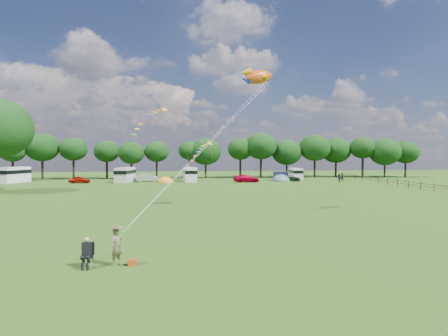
{
  "coord_description": "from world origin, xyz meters",
  "views": [
    {
      "loc": [
        -4.49,
        -28.4,
        5.34
      ],
      "look_at": [
        0.0,
        8.0,
        4.0
      ],
      "focal_mm": 30.0,
      "sensor_mm": 36.0,
      "label": 1
    }
  ],
  "objects": [
    {
      "name": "campervan_d",
      "position": [
        20.42,
        48.67,
        1.28
      ],
      "size": [
        2.4,
        4.98,
        2.38
      ],
      "rotation": [
        0.0,
        0.0,
        1.5
      ],
      "color": "silver",
      "rests_on": "ground"
    },
    {
      "name": "tree_line",
      "position": [
        5.3,
        54.99,
        6.35
      ],
      "size": [
        102.98,
        10.98,
        10.27
      ],
      "color": "black",
      "rests_on": "ground"
    },
    {
      "name": "campervan_b",
      "position": [
        -14.57,
        44.93,
        1.51
      ],
      "size": [
        3.49,
        6.09,
        2.81
      ],
      "rotation": [
        0.0,
        0.0,
        1.38
      ],
      "color": "silver",
      "rests_on": "ground"
    },
    {
      "name": "tent_orange",
      "position": [
        -6.83,
        42.79,
        0.02
      ],
      "size": [
        2.95,
        3.24,
        2.31
      ],
      "color": "orange",
      "rests_on": "ground"
    },
    {
      "name": "walker_a",
      "position": [
        28.01,
        42.77,
        0.8
      ],
      "size": [
        0.88,
        0.67,
        1.6
      ],
      "primitive_type": "imported",
      "rotation": [
        0.0,
        0.0,
        3.41
      ],
      "color": "black",
      "rests_on": "ground"
    },
    {
      "name": "car_b",
      "position": [
        -10.51,
        46.22,
        0.75
      ],
      "size": [
        4.46,
        2.23,
        1.51
      ],
      "primitive_type": "imported",
      "rotation": [
        0.0,
        0.0,
        1.72
      ],
      "color": "#95999E",
      "rests_on": "ground"
    },
    {
      "name": "streamer_kite_b",
      "position": [
        -7.75,
        20.32,
        10.19
      ],
      "size": [
        4.32,
        4.62,
        3.81
      ],
      "rotation": [
        0.0,
        0.0,
        0.48
      ],
      "color": "#F7C500",
      "rests_on": "ground"
    },
    {
      "name": "fence",
      "position": [
        32.0,
        34.5,
        0.7
      ],
      "size": [
        0.12,
        33.12,
        1.2
      ],
      "color": "#472D19",
      "rests_on": "ground"
    },
    {
      "name": "car_c",
      "position": [
        8.51,
        41.98,
        0.72
      ],
      "size": [
        4.94,
        2.37,
        1.44
      ],
      "primitive_type": "imported",
      "rotation": [
        0.0,
        0.0,
        1.65
      ],
      "color": "#A2001C",
      "rests_on": "ground"
    },
    {
      "name": "campervan_a",
      "position": [
        -35.05,
        45.91,
        1.58
      ],
      "size": [
        4.51,
        6.51,
        2.94
      ],
      "rotation": [
        0.0,
        0.0,
        1.21
      ],
      "color": "silver",
      "rests_on": "ground"
    },
    {
      "name": "kite_flyer",
      "position": [
        -7.42,
        -10.1,
        0.9
      ],
      "size": [
        0.74,
        0.78,
        1.8
      ],
      "primitive_type": "imported",
      "rotation": [
        0.0,
        0.0,
        0.93
      ],
      "color": "brown",
      "rests_on": "ground"
    },
    {
      "name": "campervan_c",
      "position": [
        -2.15,
        45.56,
        1.46
      ],
      "size": [
        2.69,
        5.67,
        2.72
      ],
      "rotation": [
        0.0,
        0.0,
        1.63
      ],
      "color": "silver",
      "rests_on": "ground"
    },
    {
      "name": "car_a",
      "position": [
        -22.61,
        43.44,
        0.65
      ],
      "size": [
        4.07,
        2.09,
        1.3
      ],
      "primitive_type": "imported",
      "rotation": [
        0.0,
        0.0,
        1.42
      ],
      "color": "#8E1304",
      "rests_on": "ground"
    },
    {
      "name": "camp_chair",
      "position": [
        -8.76,
        -10.29,
        0.87
      ],
      "size": [
        0.69,
        0.69,
        1.46
      ],
      "rotation": [
        0.0,
        0.0,
        0.19
      ],
      "color": "#99999E",
      "rests_on": "ground"
    },
    {
      "name": "ground_plane",
      "position": [
        0.0,
        0.0,
        0.0
      ],
      "size": [
        180.0,
        180.0,
        0.0
      ],
      "primitive_type": "plane",
      "color": "black",
      "rests_on": "ground"
    },
    {
      "name": "kite_bag",
      "position": [
        -6.69,
        -10.21,
        0.15
      ],
      "size": [
        0.48,
        0.37,
        0.31
      ],
      "primitive_type": "cube",
      "rotation": [
        0.0,
        0.0,
        0.2
      ],
      "color": "#BB3A12",
      "rests_on": "ground"
    },
    {
      "name": "tent_greyblue",
      "position": [
        15.72,
        43.38,
        0.02
      ],
      "size": [
        3.67,
        4.02,
        2.73
      ],
      "color": "#455B66",
      "rests_on": "ground"
    },
    {
      "name": "streamer_kite_c",
      "position": [
        -1.83,
        13.15,
        5.88
      ],
      "size": [
        3.1,
        4.95,
        2.79
      ],
      "rotation": [
        0.0,
        0.0,
        0.95
      ],
      "color": "#F9FF13",
      "rests_on": "ground"
    },
    {
      "name": "awning_navy",
      "position": [
        16.5,
        46.52,
        0.9
      ],
      "size": [
        3.24,
        2.81,
        1.79
      ],
      "primitive_type": "cube",
      "rotation": [
        0.0,
        0.0,
        -0.18
      ],
      "color": "#191B38",
      "rests_on": "ground"
    },
    {
      "name": "car_d",
      "position": [
        17.45,
        43.39,
        0.61
      ],
      "size": [
        4.58,
        2.25,
        1.22
      ],
      "primitive_type": "imported",
      "rotation": [
        0.0,
        0.0,
        1.52
      ],
      "color": "black",
      "rests_on": "ground"
    },
    {
      "name": "walker_b",
      "position": [
        25.97,
        39.37,
        0.82
      ],
      "size": [
        1.18,
        0.9,
        1.65
      ],
      "primitive_type": "imported",
      "rotation": [
        0.0,
        0.0,
        3.58
      ],
      "color": "black",
      "rests_on": "ground"
    },
    {
      "name": "fish_kite",
      "position": [
        2.86,
        6.47,
        12.65
      ],
      "size": [
        3.73,
        2.16,
        1.95
      ],
      "rotation": [
        0.0,
        -0.21,
        0.32
      ],
      "color": "#BE3E11",
      "rests_on": "ground"
    }
  ]
}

